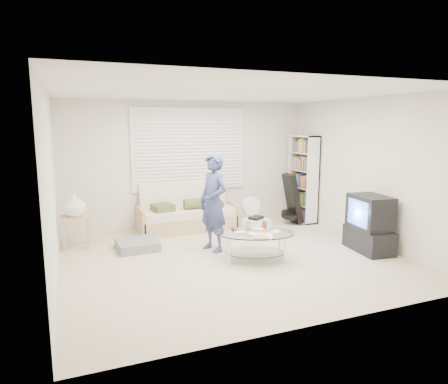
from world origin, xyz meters
name	(u,v)px	position (x,y,z in m)	size (l,w,h in m)	color
ground	(232,258)	(0.00, 0.00, 0.00)	(5.00, 5.00, 0.00)	tan
room_shell	(221,151)	(0.00, 0.48, 1.63)	(5.02, 4.52, 2.51)	beige
window_blinds	(190,149)	(0.00, 2.20, 1.55)	(2.32, 0.08, 1.62)	silver
futon_sofa	(187,215)	(-0.17, 1.87, 0.30)	(1.87, 0.76, 0.91)	tan
grey_floor_pillow	(137,245)	(-1.29, 0.99, 0.07)	(0.64, 0.64, 0.14)	slate
side_table	(75,207)	(-2.22, 1.46, 0.69)	(0.47, 0.38, 0.93)	tan
bookshelf	(303,179)	(2.32, 1.69, 0.91)	(0.29, 0.76, 1.81)	white
guitar_case	(292,202)	(1.97, 1.53, 0.46)	(0.39, 0.39, 1.03)	black
floor_fan	(250,209)	(1.04, 1.57, 0.37)	(0.38, 0.26, 0.64)	white
storage_bin	(256,226)	(0.96, 1.13, 0.15)	(0.50, 0.37, 0.33)	white
tv_unit	(369,224)	(2.20, -0.49, 0.45)	(0.55, 0.89, 0.92)	black
coffee_table	(256,238)	(0.28, -0.24, 0.36)	(1.37, 1.12, 0.56)	silver
standing_person	(213,203)	(-0.14, 0.47, 0.79)	(0.58, 0.38, 1.59)	navy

